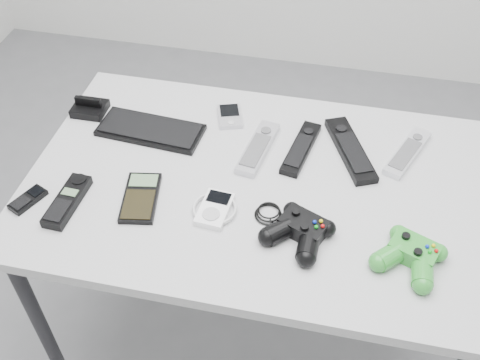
% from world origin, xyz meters
% --- Properties ---
extents(desk, '(1.10, 0.71, 0.74)m').
position_xyz_m(desk, '(-0.00, 0.09, 0.67)').
color(desk, '#AAAAAD').
rests_on(desk, floor).
extents(pda_keyboard, '(0.28, 0.14, 0.02)m').
position_xyz_m(pda_keyboard, '(-0.31, 0.21, 0.74)').
color(pda_keyboard, black).
rests_on(pda_keyboard, desk).
extents(dock_bracket, '(0.09, 0.08, 0.05)m').
position_xyz_m(dock_bracket, '(-0.50, 0.26, 0.76)').
color(dock_bracket, black).
rests_on(dock_bracket, desk).
extents(pda, '(0.09, 0.11, 0.02)m').
position_xyz_m(pda, '(-0.12, 0.31, 0.74)').
color(pda, '#B8B7BF').
rests_on(pda, desk).
extents(remote_silver_a, '(0.08, 0.21, 0.02)m').
position_xyz_m(remote_silver_a, '(-0.02, 0.20, 0.75)').
color(remote_silver_a, '#B8B7BF').
rests_on(remote_silver_a, desk).
extents(remote_black_a, '(0.08, 0.21, 0.02)m').
position_xyz_m(remote_black_a, '(0.09, 0.22, 0.75)').
color(remote_black_a, black).
rests_on(remote_black_a, desk).
extents(remote_black_b, '(0.15, 0.24, 0.02)m').
position_xyz_m(remote_black_b, '(0.21, 0.24, 0.75)').
color(remote_black_b, black).
rests_on(remote_black_b, desk).
extents(remote_silver_b, '(0.12, 0.20, 0.02)m').
position_xyz_m(remote_silver_b, '(0.35, 0.26, 0.75)').
color(remote_silver_b, silver).
rests_on(remote_silver_b, desk).
extents(mobile_phone, '(0.07, 0.10, 0.01)m').
position_xyz_m(mobile_phone, '(-0.50, -0.09, 0.74)').
color(mobile_phone, black).
rests_on(mobile_phone, desk).
extents(cordless_handset, '(0.06, 0.16, 0.02)m').
position_xyz_m(cordless_handset, '(-0.41, -0.08, 0.75)').
color(cordless_handset, black).
rests_on(cordless_handset, desk).
extents(calculator, '(0.10, 0.17, 0.02)m').
position_xyz_m(calculator, '(-0.25, -0.03, 0.74)').
color(calculator, black).
rests_on(calculator, desk).
extents(mp3_player, '(0.11, 0.12, 0.02)m').
position_xyz_m(mp3_player, '(-0.08, -0.03, 0.75)').
color(mp3_player, white).
rests_on(mp3_player, desk).
extents(controller_black, '(0.28, 0.23, 0.05)m').
position_xyz_m(controller_black, '(0.12, -0.06, 0.76)').
color(controller_black, black).
rests_on(controller_black, desk).
extents(controller_green, '(0.18, 0.19, 0.05)m').
position_xyz_m(controller_green, '(0.36, -0.08, 0.76)').
color(controller_green, '#248123').
rests_on(controller_green, desk).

